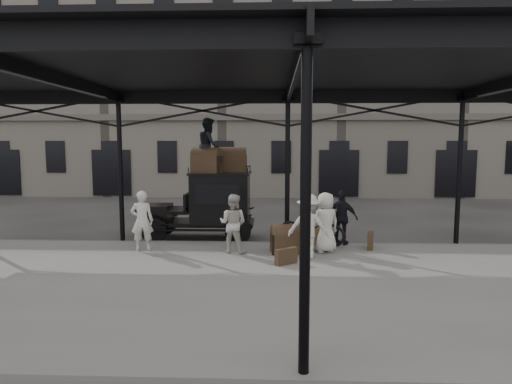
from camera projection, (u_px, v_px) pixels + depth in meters
The scene contains 18 objects.
ground at pixel (289, 265), 11.72m from camera, with size 120.00×120.00×0.00m, color #383533.
platform at pixel (292, 286), 9.73m from camera, with size 28.00×8.00×0.15m, color slate.
canopy at pixel (293, 72), 9.51m from camera, with size 22.50×9.00×4.74m.
building_frontage at pixel (281, 81), 28.83m from camera, with size 64.00×8.00×14.00m, color slate.
taxi at pixel (211, 203), 14.63m from camera, with size 3.65×1.55×2.18m.
porter_left at pixel (142, 221), 12.52m from camera, with size 0.61×0.40×1.67m, color beige.
porter_midleft at pixel (233, 223), 12.32m from camera, with size 0.77×0.60×1.59m, color beige.
porter_centre at pixel (325, 222), 12.35m from camera, with size 0.80×0.52×1.64m, color silver.
porter_official at pixel (342, 218), 13.26m from camera, with size 0.93×0.39×1.59m, color black.
porter_right at pixel (309, 226), 11.78m from camera, with size 1.07×0.62×1.66m, color silver.
bicycle at pixel (311, 227), 13.24m from camera, with size 0.69×1.97×1.04m, color black.
porter_roof at pixel (209, 145), 14.33m from camera, with size 0.83×0.65×1.71m, color black.
steamer_trunk_roof_near at pixel (207, 162), 14.24m from camera, with size 0.89×0.54×0.65m, color #483421, non-canonical shape.
steamer_trunk_roof_far at pixel (232, 162), 14.66m from camera, with size 0.90×0.55×0.66m, color #483421, non-canonical shape.
steamer_trunk_platform at pixel (288, 241), 12.31m from camera, with size 0.89×0.55×0.66m, color #483421, non-canonical shape.
wicker_hamper at pixel (317, 236), 13.38m from camera, with size 0.60×0.45×0.50m, color #926743.
suitcase_upright at pixel (370, 241), 12.81m from camera, with size 0.15×0.60×0.45m, color #483421.
suitcase_flat at pixel (286, 256), 11.18m from camera, with size 0.60×0.15×0.40m, color #483421.
Camera 1 is at (-0.39, -11.47, 3.14)m, focal length 32.00 mm.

